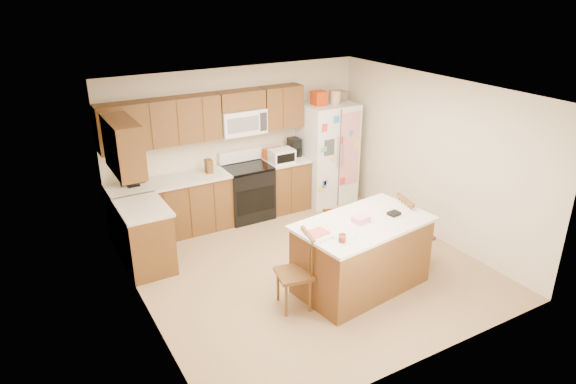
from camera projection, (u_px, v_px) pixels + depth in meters
ground at (307, 267)px, 7.29m from camera, size 4.50×4.50×0.00m
room_shell at (309, 172)px, 6.74m from camera, size 4.60×4.60×2.52m
cabinetry at (193, 180)px, 7.92m from camera, size 3.36×1.56×2.15m
stove at (247, 191)px, 8.66m from camera, size 0.76×0.65×1.13m
refrigerator at (327, 152)px, 9.16m from camera, size 0.90×0.79×2.04m
island at (362, 254)px, 6.66m from camera, size 1.86×1.24×1.04m
windsor_chair_left at (296, 273)px, 6.26m from camera, size 0.49×0.50×0.99m
windsor_chair_back at (333, 235)px, 7.24m from camera, size 0.51×0.50×0.93m
windsor_chair_right at (412, 233)px, 7.17m from camera, size 0.52×0.54×1.05m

